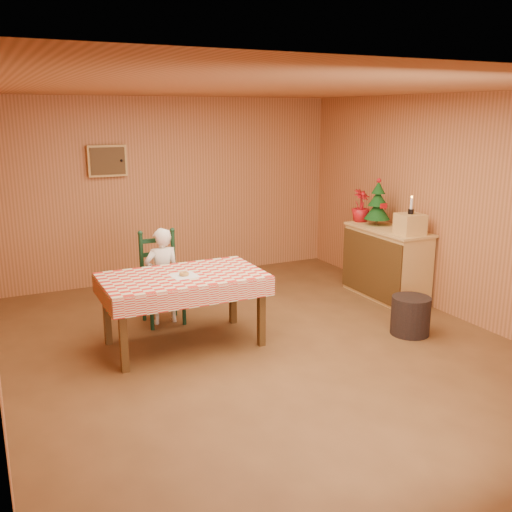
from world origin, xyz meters
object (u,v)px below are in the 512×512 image
Objects in this scene: crate at (410,224)px; storage_bin at (411,316)px; shelf_unit at (386,263)px; dining_table at (183,282)px; seated_child at (162,276)px; christmas_tree at (378,204)px; ladder_chair at (161,280)px.

crate is 1.28m from storage_bin.
dining_table is at bearing -172.86° from shelf_unit.
seated_child is 3.75× the size of crate.
christmas_tree is (0.01, 0.25, 0.74)m from shelf_unit.
ladder_chair is 2.85m from storage_bin.
dining_table is 3.03m from christmas_tree.
storage_bin is at bearing -18.94° from dining_table.
crate is at bearing -88.77° from shelf_unit.
seated_child is at bearing -90.00° from ladder_chair.
christmas_tree is (2.92, -0.17, 0.71)m from ladder_chair.
seated_child reaches higher than storage_bin.
christmas_tree reaches higher than crate.
seated_child is at bearing 172.86° from shelf_unit.
dining_table is 1.53× the size of ladder_chair.
dining_table is at bearing 161.06° from storage_bin.
ladder_chair is (-0.00, 0.79, -0.18)m from dining_table.
shelf_unit is at bearing -8.24° from ladder_chair.
ladder_chair is 2.94m from shelf_unit.
crate is at bearing -0.69° from dining_table.
storage_bin is at bearing -34.19° from ladder_chair.
christmas_tree is at bearing 90.00° from crate.
shelf_unit is 4.13× the size of crate.
dining_table is 1.34× the size of shelf_unit.
ladder_chair is at bearing 171.76° from shelf_unit.
shelf_unit reaches higher than dining_table.
ladder_chair reaches higher than dining_table.
christmas_tree is (-0.00, 0.65, 0.16)m from crate.
ladder_chair is at bearing 90.00° from dining_table.
crate reaches higher than dining_table.
ladder_chair is 0.96× the size of seated_child.
dining_table is 2.95m from shelf_unit.
dining_table is at bearing 90.00° from seated_child.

